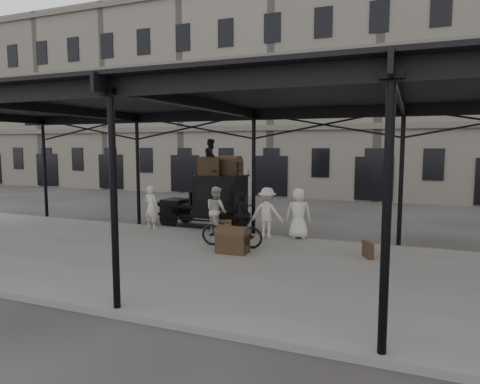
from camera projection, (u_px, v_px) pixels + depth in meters
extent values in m
plane|color=#383533|center=(232.00, 249.00, 13.84)|extent=(120.00, 120.00, 0.00)
cube|color=slate|center=(204.00, 263.00, 11.99)|extent=(28.00, 8.00, 0.15)
cylinder|color=black|center=(45.00, 173.00, 19.19)|extent=(0.14, 0.14, 4.30)
cylinder|color=black|center=(254.00, 179.00, 15.45)|extent=(0.14, 0.14, 4.30)
cylinder|color=black|center=(114.00, 208.00, 8.27)|extent=(0.14, 0.14, 4.30)
cube|color=black|center=(254.00, 114.00, 15.20)|extent=(22.00, 0.10, 0.45)
cube|color=black|center=(110.00, 85.00, 8.02)|extent=(22.00, 0.10, 0.45)
cube|color=black|center=(207.00, 98.00, 11.78)|extent=(22.50, 9.00, 0.08)
cube|color=silver|center=(207.00, 96.00, 11.77)|extent=(18.00, 7.00, 0.04)
cube|color=slate|center=(334.00, 93.00, 29.67)|extent=(64.00, 8.00, 14.00)
cylinder|color=black|center=(168.00, 219.00, 17.28)|extent=(0.80, 0.10, 0.80)
cylinder|color=black|center=(186.00, 214.00, 18.61)|extent=(0.80, 0.10, 0.80)
cylinder|color=black|center=(227.00, 223.00, 16.31)|extent=(0.80, 0.10, 0.80)
cylinder|color=black|center=(241.00, 217.00, 17.64)|extent=(0.80, 0.10, 0.80)
cube|color=black|center=(204.00, 214.00, 17.47)|extent=(3.60, 1.25, 0.12)
cube|color=black|center=(175.00, 205.00, 17.94)|extent=(0.90, 1.00, 0.55)
cube|color=black|center=(166.00, 205.00, 18.11)|extent=(0.06, 0.70, 0.55)
cube|color=black|center=(192.00, 204.00, 17.63)|extent=(0.70, 1.30, 0.10)
cube|color=black|center=(221.00, 196.00, 17.10)|extent=(1.80, 1.45, 1.55)
cube|color=black|center=(213.00, 193.00, 16.40)|extent=(1.40, 0.02, 0.60)
cube|color=black|center=(221.00, 176.00, 17.01)|extent=(1.90, 1.55, 0.06)
imported|color=silver|center=(151.00, 207.00, 16.45)|extent=(0.66, 0.49, 1.68)
imported|color=beige|center=(216.00, 210.00, 15.40)|extent=(1.07, 1.01, 1.74)
imported|color=silver|center=(298.00, 213.00, 14.74)|extent=(0.98, 0.76, 1.76)
imported|color=black|center=(242.00, 215.00, 15.05)|extent=(0.93, 0.89, 1.56)
imported|color=beige|center=(267.00, 213.00, 14.79)|extent=(1.16, 0.70, 1.76)
imported|color=black|center=(232.00, 230.00, 13.54)|extent=(2.08, 0.84, 1.07)
imported|color=black|center=(211.00, 157.00, 16.97)|extent=(0.73, 0.83, 1.44)
cube|color=brown|center=(223.00, 227.00, 15.47)|extent=(0.73, 0.65, 0.50)
cube|color=#422D1E|center=(368.00, 250.00, 12.25)|extent=(0.39, 0.61, 0.45)
cube|color=#422D1E|center=(239.00, 234.00, 14.62)|extent=(0.62, 0.25, 0.40)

